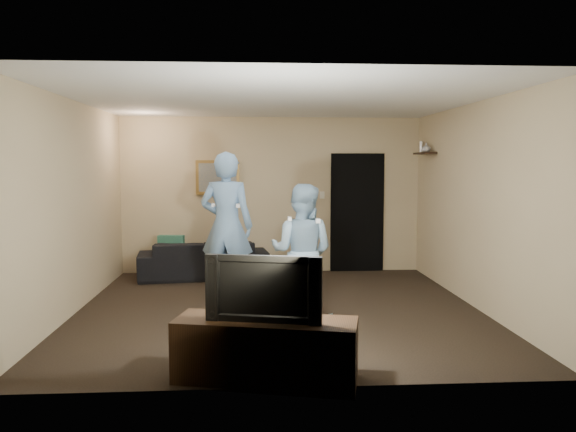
{
  "coord_description": "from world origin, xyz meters",
  "views": [
    {
      "loc": [
        -0.32,
        -6.92,
        1.82
      ],
      "look_at": [
        0.14,
        0.3,
        1.15
      ],
      "focal_mm": 35.0,
      "sensor_mm": 36.0,
      "label": 1
    }
  ],
  "objects": [
    {
      "name": "sofa",
      "position": [
        -1.12,
        2.07,
        0.3
      ],
      "size": [
        2.13,
        1.05,
        0.6
      ],
      "primitive_type": "imported",
      "rotation": [
        0.0,
        0.0,
        3.27
      ],
      "color": "black",
      "rests_on": "ground"
    },
    {
      "name": "wall_back",
      "position": [
        0.0,
        2.5,
        1.3
      ],
      "size": [
        5.0,
        0.04,
        2.6
      ],
      "primitive_type": "cube",
      "color": "tan",
      "rests_on": "ground"
    },
    {
      "name": "television",
      "position": [
        -0.22,
        -2.32,
        0.8
      ],
      "size": [
        0.97,
        0.34,
        0.56
      ],
      "primitive_type": "imported",
      "rotation": [
        0.0,
        0.0,
        -0.23
      ],
      "color": "black",
      "rests_on": "tv_console"
    },
    {
      "name": "ground",
      "position": [
        0.0,
        0.0,
        0.0
      ],
      "size": [
        5.0,
        5.0,
        0.0
      ],
      "primitive_type": "plane",
      "color": "black",
      "rests_on": "ground"
    },
    {
      "name": "light_switch",
      "position": [
        0.85,
        2.48,
        1.3
      ],
      "size": [
        0.08,
        0.02,
        0.12
      ],
      "primitive_type": "cube",
      "color": "silver",
      "rests_on": "wall_back"
    },
    {
      "name": "wall_right",
      "position": [
        2.5,
        0.0,
        1.3
      ],
      "size": [
        0.04,
        5.0,
        2.6
      ],
      "primitive_type": "cube",
      "color": "tan",
      "rests_on": "ground"
    },
    {
      "name": "wall_shelf",
      "position": [
        2.39,
        1.8,
        1.99
      ],
      "size": [
        0.2,
        0.6,
        0.03
      ],
      "primitive_type": "cube",
      "color": "black",
      "rests_on": "wall_right"
    },
    {
      "name": "shelf_figurine",
      "position": [
        2.39,
        2.0,
        2.09
      ],
      "size": [
        0.06,
        0.06,
        0.18
      ],
      "primitive_type": "cylinder",
      "color": "silver",
      "rests_on": "wall_shelf"
    },
    {
      "name": "shelf_vase",
      "position": [
        2.39,
        1.74,
        2.08
      ],
      "size": [
        0.17,
        0.17,
        0.15
      ],
      "primitive_type": "imported",
      "rotation": [
        0.0,
        0.0,
        -0.24
      ],
      "color": "#A8A8AC",
      "rests_on": "wall_shelf"
    },
    {
      "name": "ceiling",
      "position": [
        0.0,
        0.0,
        2.6
      ],
      "size": [
        5.0,
        5.0,
        0.04
      ],
      "primitive_type": "cube",
      "color": "silver",
      "rests_on": "wall_back"
    },
    {
      "name": "wii_player_left",
      "position": [
        -0.67,
        0.64,
        0.99
      ],
      "size": [
        0.82,
        0.63,
        1.99
      ],
      "color": "#78A1D0",
      "rests_on": "ground"
    },
    {
      "name": "wii_player_right",
      "position": [
        0.25,
        -0.45,
        0.8
      ],
      "size": [
        0.94,
        0.85,
        1.59
      ],
      "color": "#8AACC9",
      "rests_on": "ground"
    },
    {
      "name": "painting_frame",
      "position": [
        -0.9,
        2.48,
        1.6
      ],
      "size": [
        0.72,
        0.05,
        0.57
      ],
      "primitive_type": "cube",
      "color": "olive",
      "rests_on": "wall_back"
    },
    {
      "name": "tv_console",
      "position": [
        -0.22,
        -2.32,
        0.25
      ],
      "size": [
        1.6,
        0.82,
        0.54
      ],
      "primitive_type": "cube",
      "rotation": [
        0.0,
        0.0,
        -0.23
      ],
      "color": "black",
      "rests_on": "ground"
    },
    {
      "name": "throw_pillow",
      "position": [
        -1.63,
        2.07,
        0.48
      ],
      "size": [
        0.43,
        0.18,
        0.41
      ],
      "primitive_type": "cube",
      "rotation": [
        0.0,
        0.0,
        -0.13
      ],
      "color": "#1B5342",
      "rests_on": "sofa"
    },
    {
      "name": "painting_canvas",
      "position": [
        -0.9,
        2.45,
        1.6
      ],
      "size": [
        0.62,
        0.01,
        0.47
      ],
      "primitive_type": "cube",
      "color": "slate",
      "rests_on": "painting_frame"
    },
    {
      "name": "doorway",
      "position": [
        1.45,
        2.47,
        1.0
      ],
      "size": [
        0.9,
        0.06,
        2.0
      ],
      "primitive_type": "cube",
      "color": "black",
      "rests_on": "ground"
    },
    {
      "name": "wall_front",
      "position": [
        0.0,
        -2.5,
        1.3
      ],
      "size": [
        5.0,
        0.04,
        2.6
      ],
      "primitive_type": "cube",
      "color": "tan",
      "rests_on": "ground"
    },
    {
      "name": "wall_left",
      "position": [
        -2.5,
        0.0,
        1.3
      ],
      "size": [
        0.04,
        5.0,
        2.6
      ],
      "primitive_type": "cube",
      "color": "tan",
      "rests_on": "ground"
    }
  ]
}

